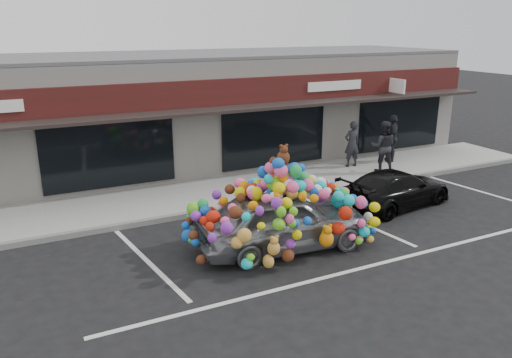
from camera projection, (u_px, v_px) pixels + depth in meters
name	position (u px, v px, depth m)	size (l,w,h in m)	color
ground	(271.00, 240.00, 12.98)	(90.00, 90.00, 0.00)	black
shop_building	(171.00, 110.00, 19.57)	(24.00, 7.20, 4.31)	white
sidewalk	(214.00, 193.00, 16.38)	(26.00, 3.00, 0.15)	#999893
kerb	(233.00, 207.00, 15.10)	(26.00, 0.18, 0.16)	slate
parking_stripe_left	(148.00, 262.00, 11.80)	(0.12, 4.40, 0.01)	silver
parking_stripe_mid	(354.00, 220.00, 14.33)	(0.12, 4.40, 0.01)	silver
parking_stripe_right	(486.00, 193.00, 16.60)	(0.12, 4.40, 0.01)	silver
lane_line	(391.00, 261.00, 11.85)	(14.00, 0.12, 0.01)	silver
toy_car	(283.00, 214.00, 12.28)	(3.15, 4.79, 2.71)	#A9ACB4
black_sedan	(396.00, 189.00, 15.24)	(3.94, 1.60, 1.14)	black
pedestrian_a	(352.00, 144.00, 18.95)	(0.64, 0.42, 1.76)	black
pedestrian_b	(383.00, 146.00, 18.31)	(0.91, 0.71, 1.88)	black
pedestrian_c	(392.00, 138.00, 19.70)	(0.46, 1.09, 1.87)	black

